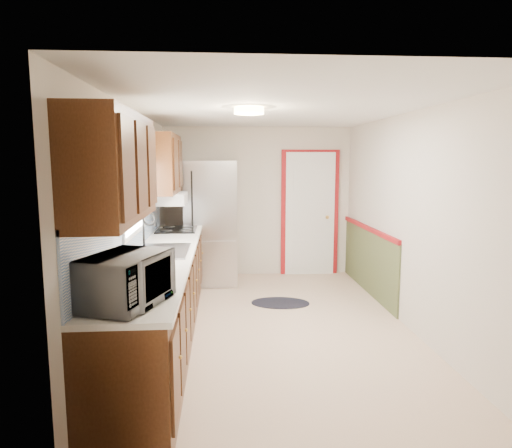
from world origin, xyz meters
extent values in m
cube|color=#CDAE91|center=(0.00, 0.00, 0.00)|extent=(3.20, 5.20, 0.12)
cube|color=white|center=(0.00, 0.00, 2.40)|extent=(3.20, 5.20, 0.12)
cube|color=beige|center=(0.00, 2.50, 1.20)|extent=(3.20, 0.10, 2.40)
cube|color=beige|center=(0.00, -2.50, 1.20)|extent=(3.20, 0.10, 2.40)
cube|color=beige|center=(-1.50, 0.00, 1.20)|extent=(0.10, 5.20, 2.40)
cube|color=beige|center=(1.50, 0.00, 1.20)|extent=(0.10, 5.20, 2.40)
cube|color=#3C1E0D|center=(-1.20, -0.30, 0.45)|extent=(0.60, 4.00, 0.90)
cube|color=white|center=(-1.19, -0.30, 0.92)|extent=(0.63, 4.00, 0.04)
cube|color=#5990DA|center=(-1.49, -0.30, 1.22)|extent=(0.02, 4.00, 0.55)
cube|color=#3C1E0D|center=(-1.32, -1.60, 1.83)|extent=(0.35, 1.40, 0.75)
cube|color=#3C1E0D|center=(-1.32, 1.10, 1.83)|extent=(0.35, 1.20, 0.75)
cube|color=white|center=(-1.49, -0.20, 1.62)|extent=(0.02, 1.00, 0.90)
cube|color=#BC6D23|center=(-1.44, -0.20, 1.97)|extent=(0.05, 1.12, 0.24)
cube|color=#B7B7BC|center=(-1.19, -0.20, 0.95)|extent=(0.52, 0.82, 0.02)
cube|color=white|center=(-1.27, 1.15, 1.38)|extent=(0.45, 0.60, 0.15)
cube|color=maroon|center=(0.85, 2.47, 1.00)|extent=(0.94, 0.05, 2.08)
cube|color=white|center=(0.85, 2.44, 1.00)|extent=(0.80, 0.04, 2.00)
cube|color=#4B5530|center=(1.49, 1.35, 0.45)|extent=(0.02, 2.30, 0.90)
cube|color=maroon|center=(1.48, 1.35, 0.92)|extent=(0.04, 2.30, 0.06)
cylinder|color=#FFD88C|center=(-0.30, -0.20, 2.36)|extent=(0.30, 0.30, 0.06)
imported|color=white|center=(-1.20, -1.95, 1.15)|extent=(0.52, 0.68, 0.41)
cube|color=#B7B7BC|center=(-0.75, 2.05, 0.93)|extent=(0.79, 0.73, 1.86)
cylinder|color=black|center=(-1.01, 1.65, 0.84)|extent=(0.02, 0.02, 1.31)
ellipsoid|color=black|center=(0.17, 0.91, 0.01)|extent=(0.83, 0.60, 0.01)
cube|color=black|center=(-1.19, 1.25, 0.95)|extent=(0.52, 0.62, 0.02)
camera|label=1|loc=(-0.58, -4.86, 1.87)|focal=32.00mm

